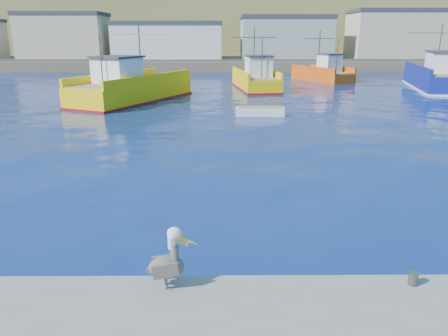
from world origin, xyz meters
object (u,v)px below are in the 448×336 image
boat_orange (324,73)px  skiff_mid (260,112)px  trawler_yellow_a (131,88)px  pelican (168,262)px  trawler_yellow_b (256,80)px  trawler_blue (439,78)px

boat_orange → skiff_mid: bearing=-112.6°
trawler_yellow_a → skiff_mid: bearing=-33.6°
pelican → trawler_yellow_b: bearing=82.9°
trawler_yellow_b → trawler_blue: size_ratio=0.73×
trawler_blue → boat_orange: bearing=142.4°
trawler_blue → skiff_mid: trawler_blue is taller
boat_orange → pelican: 49.26m
skiff_mid → pelican: pelican is taller
skiff_mid → trawler_yellow_b: bearing=86.7°
boat_orange → trawler_yellow_b: bearing=-138.2°
trawler_yellow_b → boat_orange: bearing=41.8°
trawler_yellow_b → skiff_mid: 15.94m
trawler_yellow_a → pelican: size_ratio=9.96×
trawler_yellow_a → trawler_blue: size_ratio=0.93×
trawler_yellow_a → boat_orange: size_ratio=1.49×
trawler_yellow_b → trawler_blue: bearing=0.0°
skiff_mid → boat_orange: bearing=67.4°
trawler_blue → pelican: (-24.50, -39.12, -0.10)m
trawler_blue → skiff_mid: bearing=-142.3°
trawler_blue → pelican: size_ratio=10.66×
trawler_yellow_a → trawler_blue: trawler_blue is taller
trawler_blue → boat_orange: size_ratio=1.59×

